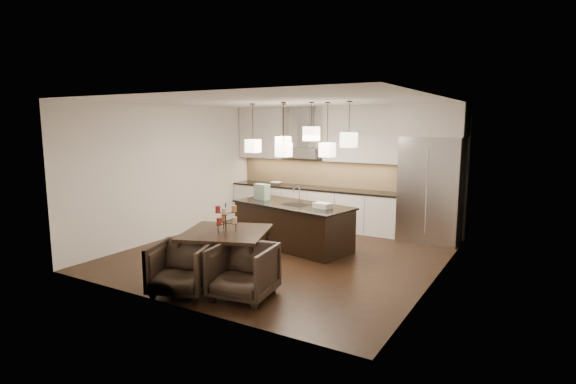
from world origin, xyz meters
The scene contains 37 objects.
floor centered at (0.00, 0.00, -0.01)m, with size 5.50×5.50×0.02m, color black.
ceiling centered at (0.00, 0.00, 2.81)m, with size 5.50×5.50×0.02m, color white.
wall_back centered at (0.00, 2.76, 1.40)m, with size 5.50×0.02×2.80m, color silver.
wall_front centered at (0.00, -2.76, 1.40)m, with size 5.50×0.02×2.80m, color silver.
wall_left centered at (-2.76, 0.00, 1.40)m, with size 0.02×5.50×2.80m, color silver.
wall_right centered at (2.76, 0.00, 1.40)m, with size 0.02×5.50×2.80m, color silver.
refrigerator centered at (2.10, 2.38, 1.07)m, with size 1.20×0.72×2.15m, color #B7B7BA.
fridge_panel centered at (2.10, 2.38, 2.47)m, with size 1.26×0.72×0.65m, color silver.
lower_cabinets centered at (-0.62, 2.43, 0.44)m, with size 4.21×0.62×0.88m, color silver.
countertop centered at (-0.62, 2.43, 0.90)m, with size 4.21×0.66×0.04m, color black.
backsplash centered at (-0.62, 2.73, 1.24)m, with size 4.21×0.02×0.63m, color #D9BB86.
upper_cab_left centered at (-2.10, 2.57, 2.17)m, with size 1.25×0.35×1.25m, color silver.
upper_cab_right centered at (0.55, 2.57, 2.17)m, with size 1.86×0.35×1.25m, color silver.
hood_canopy centered at (-0.93, 2.48, 1.72)m, with size 0.90×0.52×0.24m, color #B7B7BA.
hood_chimney centered at (-0.93, 2.59, 2.32)m, with size 0.30×0.28×0.96m, color #B7B7BA.
fruit_bowl centered at (-1.63, 2.38, 0.95)m, with size 0.26×0.26×0.06m, color silver.
island_body centered at (-0.11, 0.56, 0.41)m, with size 2.34×0.94×0.82m, color black.
island_top centered at (-0.11, 0.56, 0.84)m, with size 2.41×1.01×0.04m, color black.
faucet centered at (0.00, 0.64, 1.04)m, with size 0.09×0.22×0.36m, color silver, non-canonical shape.
tote_bag centered at (-0.91, 0.68, 1.02)m, with size 0.32×0.17×0.32m, color #184B31.
food_container centered at (0.58, 0.48, 0.91)m, with size 0.32×0.22×0.09m, color silver.
dining_table centered at (-0.11, -1.52, 0.38)m, with size 1.25×1.25×0.75m, color black, non-canonical shape.
candelabra centered at (-0.11, -1.52, 0.97)m, with size 0.36×0.36×0.44m, color black, non-canonical shape.
candle_a centered at (0.02, -1.47, 0.93)m, with size 0.08×0.08×0.10m, color beige.
candle_b centered at (-0.22, -1.43, 0.93)m, with size 0.08×0.08×0.10m, color #D88642.
candle_c centered at (-0.13, -1.66, 0.93)m, with size 0.08×0.08×0.10m, color maroon.
candle_d centered at (-0.04, -1.40, 1.09)m, with size 0.08×0.08×0.10m, color #D88642.
candle_e centered at (-0.24, -1.55, 1.09)m, with size 0.08×0.08×0.10m, color maroon.
candle_f centered at (-0.04, -1.63, 1.09)m, with size 0.08×0.08×0.10m, color beige.
armchair_left centered at (-0.24, -2.37, 0.37)m, with size 0.80×0.82×0.75m, color black.
armchair_right centered at (0.61, -2.05, 0.38)m, with size 0.81×0.83×0.76m, color black.
pendant_a centered at (-1.00, 0.51, 1.96)m, with size 0.24×0.24×0.26m, color #FDE5C7.
pendant_b centered at (-0.49, 0.85, 2.02)m, with size 0.24×0.24×0.26m, color #FDE5C7.
pendant_c centered at (0.32, 0.50, 2.22)m, with size 0.24×0.24×0.26m, color #FDE5C7.
pendant_d centered at (0.57, 0.66, 1.92)m, with size 0.24×0.24×0.26m, color #FDE5C7.
pendant_e centered at (1.08, 0.48, 2.12)m, with size 0.24×0.24×0.26m, color #FDE5C7.
pendant_f centered at (-0.15, 0.29, 1.93)m, with size 0.24×0.24×0.26m, color #FDE5C7.
Camera 1 is at (4.19, -6.90, 2.42)m, focal length 28.00 mm.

